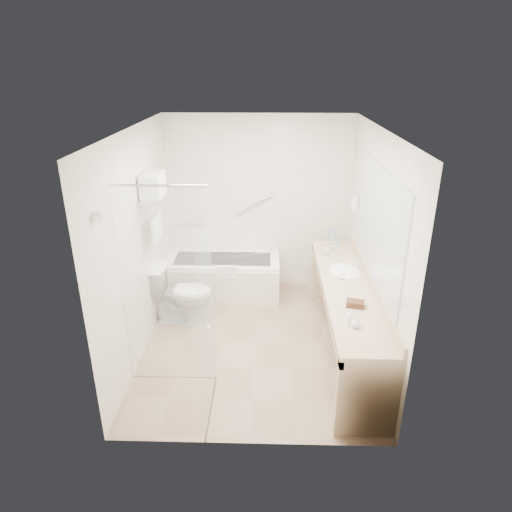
{
  "coord_description": "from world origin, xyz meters",
  "views": [
    {
      "loc": [
        0.14,
        -4.66,
        3.12
      ],
      "look_at": [
        0.0,
        0.3,
        1.0
      ],
      "focal_mm": 32.0,
      "sensor_mm": 36.0,
      "label": 1
    }
  ],
  "objects_px": {
    "vanity_counter": "(346,302)",
    "toilet": "(182,294)",
    "amenity_basket": "(355,304)",
    "bathtub": "(223,276)",
    "water_bottle_left": "(336,250)"
  },
  "relations": [
    {
      "from": "bathtub",
      "to": "vanity_counter",
      "type": "distance_m",
      "value": 2.09
    },
    {
      "from": "vanity_counter",
      "to": "toilet",
      "type": "distance_m",
      "value": 2.09
    },
    {
      "from": "bathtub",
      "to": "toilet",
      "type": "relative_size",
      "value": 2.03
    },
    {
      "from": "toilet",
      "to": "bathtub",
      "type": "bearing_deg",
      "value": -29.93
    },
    {
      "from": "toilet",
      "to": "amenity_basket",
      "type": "distance_m",
      "value": 2.31
    },
    {
      "from": "bathtub",
      "to": "water_bottle_left",
      "type": "bearing_deg",
      "value": -20.28
    },
    {
      "from": "bathtub",
      "to": "toilet",
      "type": "height_order",
      "value": "toilet"
    },
    {
      "from": "vanity_counter",
      "to": "bathtub",
      "type": "bearing_deg",
      "value": 137.65
    },
    {
      "from": "vanity_counter",
      "to": "toilet",
      "type": "xyz_separation_m",
      "value": [
        -1.97,
        0.63,
        -0.25
      ]
    },
    {
      "from": "toilet",
      "to": "water_bottle_left",
      "type": "bearing_deg",
      "value": -83.27
    },
    {
      "from": "vanity_counter",
      "to": "toilet",
      "type": "height_order",
      "value": "vanity_counter"
    },
    {
      "from": "vanity_counter",
      "to": "amenity_basket",
      "type": "xyz_separation_m",
      "value": [
        0.0,
        -0.46,
        0.24
      ]
    },
    {
      "from": "bathtub",
      "to": "vanity_counter",
      "type": "bearing_deg",
      "value": -42.35
    },
    {
      "from": "bathtub",
      "to": "toilet",
      "type": "xyz_separation_m",
      "value": [
        -0.45,
        -0.76,
        0.11
      ]
    },
    {
      "from": "water_bottle_left",
      "to": "amenity_basket",
      "type": "bearing_deg",
      "value": -88.96
    }
  ]
}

